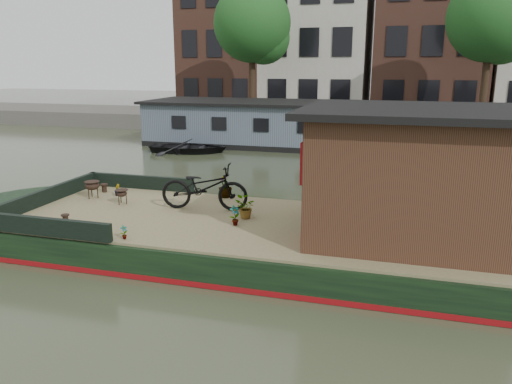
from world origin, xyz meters
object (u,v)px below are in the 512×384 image
(brazier_front, at_px, (122,197))
(dinghy, at_px, (189,144))
(cabin, at_px, (409,172))
(potted_plant_a, at_px, (235,216))
(bicycle, at_px, (204,187))
(brazier_rear, at_px, (92,190))

(brazier_front, xyz_separation_m, dinghy, (-2.89, 10.47, -0.47))
(cabin, distance_m, potted_plant_a, 3.49)
(bicycle, relative_size, brazier_front, 5.62)
(bicycle, relative_size, potted_plant_a, 4.75)
(potted_plant_a, distance_m, brazier_rear, 4.18)
(cabin, relative_size, brazier_front, 11.44)
(potted_plant_a, xyz_separation_m, dinghy, (-5.93, 11.25, -0.50))
(brazier_front, bearing_deg, dinghy, 105.43)
(brazier_rear, xyz_separation_m, dinghy, (-1.90, 10.17, -0.50))
(bicycle, bearing_deg, potted_plant_a, -139.40)
(brazier_rear, distance_m, dinghy, 10.36)
(brazier_front, relative_size, dinghy, 0.10)
(potted_plant_a, height_order, brazier_rear, brazier_rear)
(brazier_front, relative_size, brazier_rear, 0.84)
(cabin, relative_size, brazier_rear, 9.55)
(bicycle, distance_m, dinghy, 11.48)
(potted_plant_a, bearing_deg, cabin, 5.93)
(dinghy, bearing_deg, potted_plant_a, -160.71)
(brazier_front, distance_m, dinghy, 10.87)
(cabin, distance_m, brazier_front, 6.46)
(cabin, bearing_deg, brazier_front, 176.05)
(bicycle, xyz_separation_m, dinghy, (-4.91, 10.34, -0.81))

